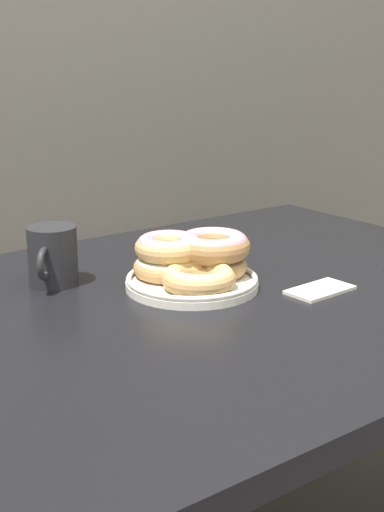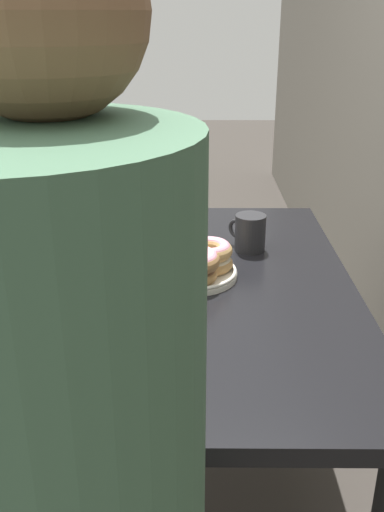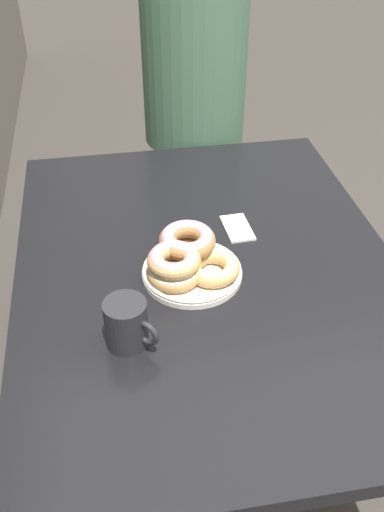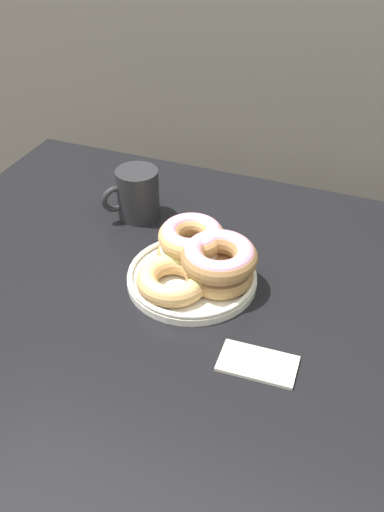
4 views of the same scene
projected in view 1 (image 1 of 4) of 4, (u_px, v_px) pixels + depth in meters
The scene contains 4 objects.
dining_table at pixel (222, 328), 1.29m from camera, with size 1.24×0.93×0.77m.
donut_plate at pixel (193, 263), 1.29m from camera, with size 0.26×0.26×0.09m.
coffee_mug at pixel (52, 255), 1.29m from camera, with size 0.10×0.11×0.11m.
napkin at pixel (320, 290), 1.27m from camera, with size 0.13×0.07×0.01m.
Camera 1 is at (-0.76, -0.61, 1.18)m, focal length 50.00 mm.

